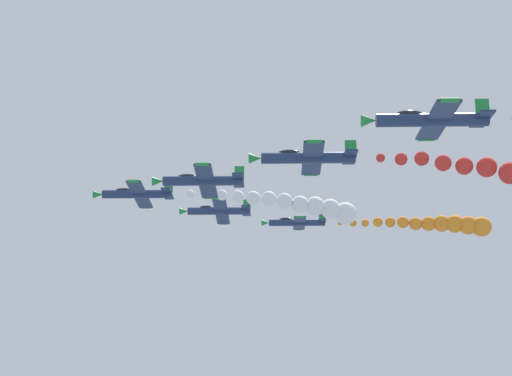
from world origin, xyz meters
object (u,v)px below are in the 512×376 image
object	(u,v)px
airplane_right_outer	(296,222)
airplane_trailing	(430,120)
airplane_left_inner	(201,181)
airplane_right_inner	(217,211)
airplane_lead	(136,194)
airplane_left_outer	(306,158)

from	to	relation	value
airplane_right_outer	airplane_trailing	bearing A→B (deg)	-170.64
airplane_left_inner	airplane_trailing	world-z (taller)	airplane_trailing
airplane_left_inner	airplane_trailing	distance (m)	31.15
airplane_right_inner	airplane_trailing	bearing A→B (deg)	-155.65
airplane_right_outer	airplane_trailing	xyz separation A→B (m)	(-59.22, -9.77, 0.67)
airplane_lead	airplane_left_inner	xyz separation A→B (m)	(-12.53, -9.98, -0.66)
airplane_right_inner	airplane_left_outer	distance (m)	38.11
airplane_right_inner	airplane_right_outer	bearing A→B (deg)	-44.00
airplane_right_inner	airplane_right_outer	xyz separation A→B (m)	(12.01, -11.60, -0.21)
airplane_left_inner	airplane_trailing	xyz separation A→B (m)	(-22.96, -21.05, 0.56)
airplane_lead	airplane_left_outer	size ratio (longest dim) A/B	1.00
airplane_left_inner	airplane_right_inner	world-z (taller)	airplane_right_inner
airplane_left_inner	airplane_left_outer	bearing A→B (deg)	-136.42
airplane_left_outer	airplane_right_outer	world-z (taller)	airplane_left_outer
airplane_right_inner	airplane_trailing	distance (m)	51.82
airplane_right_outer	airplane_left_inner	bearing A→B (deg)	162.71
airplane_lead	airplane_trailing	xyz separation A→B (m)	(-35.49, -31.03, -0.11)
airplane_trailing	airplane_left_outer	bearing A→B (deg)	41.30
airplane_lead	airplane_right_inner	world-z (taller)	airplane_lead
airplane_lead	airplane_right_outer	size ratio (longest dim) A/B	1.00
airplane_trailing	airplane_right_outer	bearing A→B (deg)	9.36
airplane_left_inner	airplane_right_outer	world-z (taller)	airplane_left_inner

